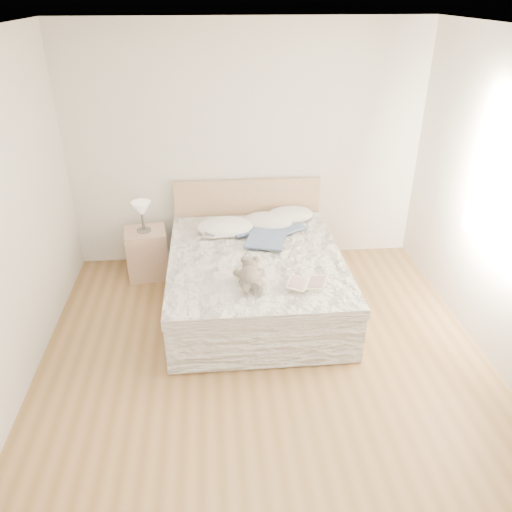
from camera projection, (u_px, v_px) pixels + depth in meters
name	position (u px, v px, depth m)	size (l,w,h in m)	color
floor	(268.00, 378.00, 4.27)	(4.00, 4.50, 0.00)	brown
ceiling	(273.00, 34.00, 2.99)	(4.00, 4.50, 0.00)	white
wall_back	(246.00, 148.00, 5.60)	(4.00, 0.02, 2.70)	silver
window	(511.00, 199.00, 4.00)	(0.02, 1.30, 1.10)	white
bed	(255.00, 276.00, 5.17)	(1.72, 2.14, 1.00)	tan
nightstand	(147.00, 253.00, 5.67)	(0.45, 0.40, 0.56)	tan
table_lamp	(142.00, 210.00, 5.42)	(0.24, 0.24, 0.35)	#4B4641
pillow_left	(225.00, 227.00, 5.44)	(0.61, 0.43, 0.18)	white
pillow_middle	(268.00, 221.00, 5.57)	(0.55, 0.38, 0.16)	white
pillow_right	(290.00, 215.00, 5.73)	(0.54, 0.38, 0.16)	white
blouse	(267.00, 237.00, 5.25)	(0.60, 0.64, 0.02)	#394C72
photo_book	(216.00, 234.00, 5.31)	(0.28, 0.20, 0.02)	white
childrens_book	(307.00, 283.00, 4.42)	(0.36, 0.24, 0.02)	#F3EAC3
teddy_bear	(250.00, 282.00, 4.40)	(0.24, 0.35, 0.18)	#6A5F53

